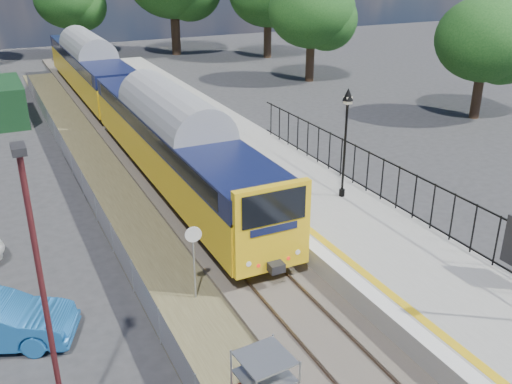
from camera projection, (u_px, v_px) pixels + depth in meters
ground at (304, 324)px, 17.33m from camera, size 120.00×120.00×0.00m
track_bed at (184, 205)px, 25.12m from camera, size 5.90×80.00×0.29m
platform at (295, 193)px, 25.46m from camera, size 5.00×70.00×0.90m
platform_edge at (254, 192)px, 24.46m from camera, size 0.90×70.00×0.01m
victorian_lamp_north at (347, 118)px, 22.74m from camera, size 0.44×0.44×4.60m
palisade_fence at (428, 203)px, 21.08m from camera, size 0.12×26.00×2.00m
wire_fence at (87, 191)px, 25.36m from camera, size 0.06×52.00×1.20m
train at (121, 93)px, 35.09m from camera, size 2.82×40.83×3.51m
speed_sign at (194, 251)px, 17.84m from camera, size 0.53×0.13×2.64m
carpark_lamp at (44, 295)px, 11.34m from camera, size 0.25×0.50×7.28m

